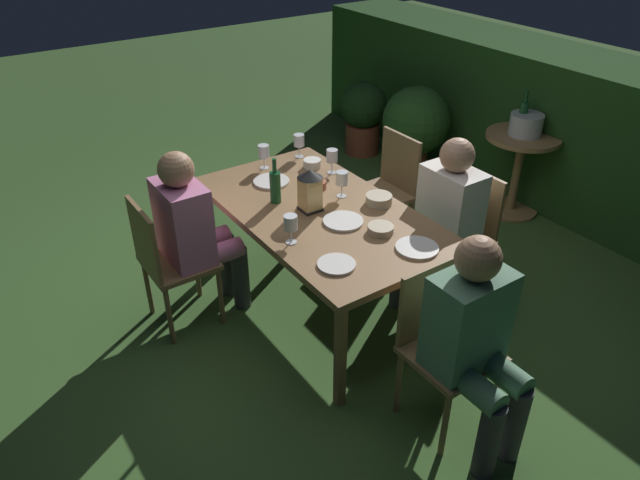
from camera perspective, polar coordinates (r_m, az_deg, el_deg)
name	(u,v)px	position (r m, az deg, el deg)	size (l,w,h in m)	color
ground_plane	(320,305)	(4.01, 0.00, -6.24)	(16.00, 16.00, 0.00)	#385B28
dining_table	(320,217)	(3.63, 0.00, 2.21)	(1.68, 0.94, 0.73)	olive
chair_head_far	(443,339)	(3.07, 11.70, -9.34)	(0.40, 0.42, 0.87)	brown
person_in_green	(476,338)	(2.88, 14.77, -9.08)	(0.48, 0.38, 1.15)	#4C7A5B
chair_side_left_a	(167,259)	(3.70, -14.47, -1.78)	(0.42, 0.40, 0.87)	brown
person_in_pink	(194,228)	(3.68, -11.98, 1.12)	(0.38, 0.47, 1.15)	#C675A3
chair_side_right_b	(461,230)	(3.99, 13.41, 0.98)	(0.42, 0.40, 0.87)	brown
person_in_cream	(442,218)	(3.78, 11.64, 2.11)	(0.38, 0.47, 1.15)	white
chair_side_right_a	(387,186)	(4.45, 6.44, 5.13)	(0.42, 0.40, 0.87)	brown
lantern_centerpiece	(310,188)	(3.53, -0.97, 5.02)	(0.15, 0.15, 0.27)	black
green_bottle_on_table	(275,186)	(3.65, -4.32, 5.19)	(0.07, 0.07, 0.29)	#195128
wine_glass_a	(291,224)	(3.22, -2.84, 1.55)	(0.08, 0.08, 0.17)	silver
wine_glass_b	(332,157)	(4.01, 1.16, 7.99)	(0.08, 0.08, 0.17)	silver
wine_glass_c	(299,141)	(4.26, -2.03, 9.45)	(0.08, 0.08, 0.17)	silver
wine_glass_d	(264,152)	(4.10, -5.44, 8.38)	(0.08, 0.08, 0.17)	silver
wine_glass_e	(342,179)	(3.71, 2.11, 5.84)	(0.08, 0.08, 0.17)	silver
plate_a	(417,248)	(3.26, 9.31, -0.75)	(0.24, 0.24, 0.01)	silver
plate_b	(343,221)	(3.47, 2.24, 1.82)	(0.24, 0.24, 0.01)	white
plate_c	(271,181)	(3.94, -4.70, 5.64)	(0.24, 0.24, 0.01)	silver
plate_d	(336,264)	(3.09, 1.59, -2.36)	(0.20, 0.20, 0.01)	silver
bowl_olives	(317,184)	(3.84, -0.29, 5.37)	(0.12, 0.12, 0.05)	#9E5138
bowl_bread	(312,163)	(4.13, -0.76, 7.39)	(0.12, 0.12, 0.06)	silver
bowl_salad	(379,199)	(3.67, 5.67, 3.93)	(0.16, 0.16, 0.06)	#BCAD8E
bowl_dip	(381,229)	(3.38, 5.85, 1.09)	(0.15, 0.15, 0.04)	#BCAD8E
side_table	(519,161)	(5.16, 18.58, 7.23)	(0.60, 0.60, 0.69)	#937047
ice_bucket	(526,123)	(5.05, 19.19, 10.57)	(0.26, 0.26, 0.34)	#B2B7BF
hedge_backdrop	(581,136)	(5.45, 23.77, 9.18)	(6.04, 0.79, 1.23)	#1E4219
potted_plant_by_hedge	(363,114)	(6.10, 4.18, 11.96)	(0.46, 0.46, 0.73)	brown
potted_plant_corner	(416,124)	(5.59, 9.20, 10.97)	(0.62, 0.62, 0.86)	brown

